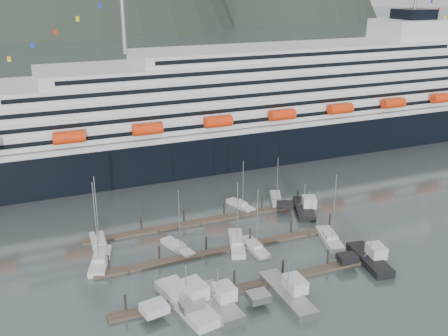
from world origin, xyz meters
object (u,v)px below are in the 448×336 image
(sailboat_d, at_px, (237,244))
(sailboat_b, at_px, (178,248))
(sailboat_a, at_px, (100,261))
(sailboat_f, at_px, (241,206))
(sailboat_h, at_px, (330,239))
(trawler_d, at_px, (369,258))
(sailboat_g, at_px, (276,200))
(trawler_a, at_px, (186,301))
(trawler_e, at_px, (303,208))
(sailboat_e, at_px, (99,245))
(trawler_c, at_px, (286,293))
(trawler_b, at_px, (217,302))
(cruise_ship, at_px, (266,111))
(sailboat_c, at_px, (255,247))

(sailboat_d, bearing_deg, sailboat_b, 94.96)
(sailboat_a, height_order, sailboat_d, sailboat_a)
(sailboat_f, relative_size, sailboat_h, 0.79)
(trawler_d, bearing_deg, sailboat_g, 12.89)
(sailboat_a, height_order, sailboat_b, sailboat_a)
(trawler_a, distance_m, trawler_e, 42.38)
(sailboat_d, height_order, trawler_d, sailboat_d)
(sailboat_e, xyz_separation_m, sailboat_f, (32.30, 6.72, -0.04))
(trawler_c, bearing_deg, trawler_a, 76.00)
(sailboat_b, relative_size, trawler_a, 0.85)
(trawler_a, bearing_deg, trawler_b, -124.59)
(trawler_e, bearing_deg, sailboat_f, 80.38)
(sailboat_f, xyz_separation_m, trawler_c, (-7.84, -34.99, 0.49))
(cruise_ship, xyz_separation_m, trawler_d, (-12.68, -65.88, -11.15))
(sailboat_e, relative_size, sailboat_h, 1.04)
(sailboat_b, distance_m, trawler_b, 19.95)
(cruise_ship, xyz_separation_m, sailboat_b, (-42.70, -48.11, -11.64))
(sailboat_a, bearing_deg, sailboat_c, -84.00)
(sailboat_f, bearing_deg, trawler_e, -134.94)
(sailboat_g, bearing_deg, trawler_b, 162.95)
(sailboat_d, xyz_separation_m, sailboat_g, (16.99, 15.97, -0.03))
(sailboat_d, distance_m, trawler_c, 19.04)
(cruise_ship, height_order, trawler_d, cruise_ship)
(sailboat_a, relative_size, sailboat_c, 1.28)
(cruise_ship, relative_size, sailboat_a, 12.76)
(sailboat_a, height_order, sailboat_c, sailboat_a)
(sailboat_e, relative_size, trawler_c, 1.12)
(sailboat_h, bearing_deg, sailboat_b, 89.08)
(sailboat_h, bearing_deg, sailboat_g, 16.19)
(sailboat_b, relative_size, trawler_e, 1.10)
(sailboat_f, bearing_deg, sailboat_a, 98.17)
(sailboat_b, xyz_separation_m, sailboat_f, (18.88, 13.16, -0.00))
(sailboat_b, bearing_deg, cruise_ship, -57.31)
(sailboat_c, bearing_deg, trawler_d, -126.94)
(sailboat_e, bearing_deg, sailboat_c, -110.65)
(sailboat_f, distance_m, trawler_b, 38.15)
(trawler_e, bearing_deg, trawler_a, 146.61)
(sailboat_a, bearing_deg, sailboat_b, -73.54)
(sailboat_a, relative_size, sailboat_d, 1.20)
(sailboat_c, relative_size, trawler_a, 0.87)
(sailboat_d, relative_size, sailboat_e, 0.90)
(sailboat_e, xyz_separation_m, trawler_b, (13.36, -26.39, 0.50))
(cruise_ship, height_order, sailboat_h, cruise_ship)
(trawler_a, height_order, trawler_d, trawler_a)
(sailboat_d, bearing_deg, sailboat_c, -117.67)
(sailboat_a, relative_size, trawler_e, 1.43)
(sailboat_f, relative_size, trawler_e, 1.00)
(cruise_ship, height_order, sailboat_d, cruise_ship)
(sailboat_a, xyz_separation_m, trawler_a, (9.83, -18.33, 0.52))
(sailboat_h, bearing_deg, sailboat_c, 94.97)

